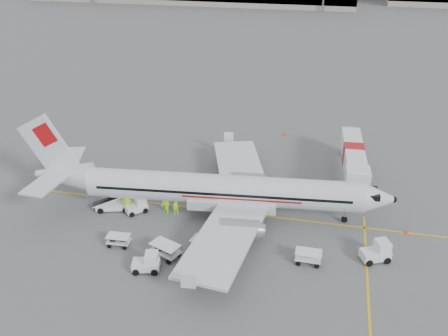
% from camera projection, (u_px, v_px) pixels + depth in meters
% --- Properties ---
extents(ground, '(360.00, 360.00, 0.00)m').
position_uv_depth(ground, '(220.00, 211.00, 49.63)').
color(ground, '#56595B').
extents(stripe_lead, '(44.00, 0.20, 0.01)m').
position_uv_depth(stripe_lead, '(220.00, 211.00, 49.62)').
color(stripe_lead, yellow).
rests_on(stripe_lead, ground).
extents(stripe_cross, '(0.20, 20.00, 0.01)m').
position_uv_depth(stripe_cross, '(367.00, 282.00, 39.97)').
color(stripe_cross, yellow).
rests_on(stripe_cross, ground).
extents(aircraft, '(37.09, 30.37, 9.54)m').
position_uv_depth(aircraft, '(223.00, 171.00, 46.90)').
color(aircraft, silver).
rests_on(aircraft, ground).
extents(jet_bridge, '(3.57, 14.60, 3.80)m').
position_uv_depth(jet_bridge, '(352.00, 161.00, 55.32)').
color(jet_bridge, white).
rests_on(jet_bridge, ground).
extents(belt_loader, '(4.80, 2.87, 2.44)m').
position_uv_depth(belt_loader, '(113.00, 199.00, 49.32)').
color(belt_loader, white).
rests_on(belt_loader, ground).
extents(tug_fore, '(2.76, 2.24, 1.86)m').
position_uv_depth(tug_fore, '(376.00, 251.00, 42.15)').
color(tug_fore, white).
rests_on(tug_fore, ground).
extents(tug_mid, '(2.46, 1.73, 1.73)m').
position_uv_depth(tug_mid, '(146.00, 262.00, 40.94)').
color(tug_mid, white).
rests_on(tug_mid, ground).
extents(tug_aft, '(2.35, 2.31, 1.62)m').
position_uv_depth(tug_aft, '(136.00, 205.00, 49.05)').
color(tug_aft, white).
rests_on(tug_aft, ground).
extents(cart_loaded_a, '(2.89, 2.34, 1.31)m').
position_uv_depth(cart_loaded_a, '(166.00, 250.00, 42.69)').
color(cart_loaded_a, white).
rests_on(cart_loaded_a, ground).
extents(cart_loaded_b, '(2.09, 1.31, 1.06)m').
position_uv_depth(cart_loaded_b, '(119.00, 240.00, 44.20)').
color(cart_loaded_b, white).
rests_on(cart_loaded_b, ground).
extents(cart_empty_a, '(2.64, 1.91, 1.24)m').
position_uv_depth(cart_empty_a, '(205.00, 246.00, 43.34)').
color(cart_empty_a, white).
rests_on(cart_empty_a, ground).
extents(cart_empty_b, '(2.22, 1.32, 1.15)m').
position_uv_depth(cart_empty_b, '(308.00, 257.00, 41.97)').
color(cart_empty_b, white).
rests_on(cart_empty_b, ground).
extents(cone_nose, '(0.33, 0.33, 0.54)m').
position_uv_depth(cone_nose, '(407.00, 231.00, 46.05)').
color(cone_nose, '#FF420C').
rests_on(cone_nose, ground).
extents(cone_port, '(0.38, 0.38, 0.62)m').
position_uv_depth(cone_port, '(285.00, 133.00, 66.42)').
color(cone_port, '#FF420C').
rests_on(cone_port, ground).
extents(cone_stbd, '(0.33, 0.33, 0.54)m').
position_uv_depth(cone_stbd, '(225.00, 270.00, 40.97)').
color(cone_stbd, '#FF420C').
rests_on(cone_stbd, ground).
extents(crew_a, '(0.67, 0.54, 1.62)m').
position_uv_depth(crew_a, '(176.00, 207.00, 48.73)').
color(crew_a, '#A9FA22').
rests_on(crew_a, ground).
extents(crew_b, '(1.16, 1.13, 1.88)m').
position_uv_depth(crew_b, '(166.00, 205.00, 48.87)').
color(crew_b, '#A9FA22').
rests_on(crew_b, ground).
extents(crew_c, '(0.63, 1.10, 1.70)m').
position_uv_depth(crew_c, '(144.00, 203.00, 49.33)').
color(crew_c, '#A9FA22').
rests_on(crew_c, ground).
extents(crew_d, '(1.16, 0.55, 1.92)m').
position_uv_depth(crew_d, '(127.00, 203.00, 49.03)').
color(crew_d, '#A9FA22').
rests_on(crew_d, ground).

